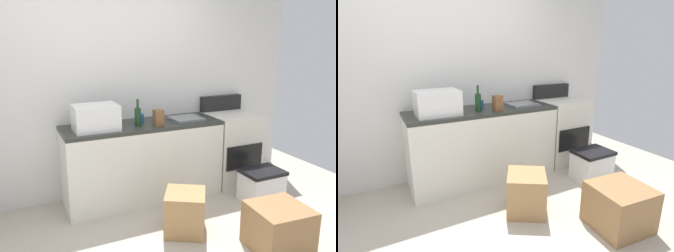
% 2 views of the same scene
% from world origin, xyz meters
% --- Properties ---
extents(ground_plane, '(6.00, 6.00, 0.00)m').
position_xyz_m(ground_plane, '(0.00, 0.00, 0.00)').
color(ground_plane, '#B2A899').
extents(wall_back, '(5.00, 0.10, 2.60)m').
position_xyz_m(wall_back, '(0.00, 1.55, 1.30)').
color(wall_back, silver).
rests_on(wall_back, ground_plane).
extents(kitchen_counter, '(1.80, 0.60, 0.90)m').
position_xyz_m(kitchen_counter, '(0.30, 1.20, 0.45)').
color(kitchen_counter, silver).
rests_on(kitchen_counter, ground_plane).
extents(stove_oven, '(0.60, 0.61, 1.10)m').
position_xyz_m(stove_oven, '(1.52, 1.21, 0.47)').
color(stove_oven, silver).
rests_on(stove_oven, ground_plane).
extents(microwave, '(0.46, 0.34, 0.27)m').
position_xyz_m(microwave, '(-0.24, 1.13, 1.04)').
color(microwave, white).
rests_on(microwave, kitchen_counter).
extents(sink_basin, '(0.36, 0.32, 0.03)m').
position_xyz_m(sink_basin, '(0.84, 1.16, 0.92)').
color(sink_basin, slate).
rests_on(sink_basin, kitchen_counter).
extents(wine_bottle, '(0.07, 0.07, 0.30)m').
position_xyz_m(wine_bottle, '(0.22, 1.12, 1.01)').
color(wine_bottle, '#193F1E').
rests_on(wine_bottle, kitchen_counter).
extents(coffee_mug, '(0.08, 0.08, 0.10)m').
position_xyz_m(coffee_mug, '(0.30, 1.26, 0.95)').
color(coffee_mug, '#2659A5').
rests_on(coffee_mug, kitchen_counter).
extents(knife_block, '(0.10, 0.10, 0.18)m').
position_xyz_m(knife_block, '(0.42, 1.02, 0.99)').
color(knife_block, brown).
rests_on(knife_block, kitchen_counter).
extents(cardboard_box_large, '(0.53, 0.53, 0.41)m').
position_xyz_m(cardboard_box_large, '(0.39, 0.31, 0.20)').
color(cardboard_box_large, '#A37A4C').
rests_on(cardboard_box_large, ground_plane).
extents(cardboard_box_medium, '(0.52, 0.51, 0.41)m').
position_xyz_m(cardboard_box_medium, '(1.01, -0.29, 0.20)').
color(cardboard_box_medium, olive).
rests_on(cardboard_box_medium, ground_plane).
extents(storage_bin, '(0.46, 0.36, 0.38)m').
position_xyz_m(storage_bin, '(1.50, 0.52, 0.19)').
color(storage_bin, silver).
rests_on(storage_bin, ground_plane).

